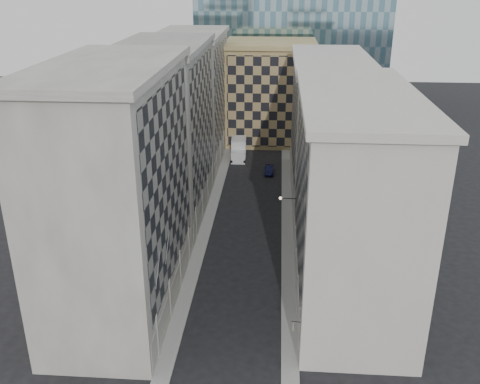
% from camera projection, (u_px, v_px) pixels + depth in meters
% --- Properties ---
extents(ground, '(260.00, 260.00, 0.00)m').
position_uv_depth(ground, '(225.00, 384.00, 43.05)').
color(ground, black).
rests_on(ground, ground).
extents(sidewalk_west, '(1.50, 100.00, 0.15)m').
position_uv_depth(sidewalk_west, '(208.00, 221.00, 71.00)').
color(sidewalk_west, gray).
rests_on(sidewalk_west, ground).
extents(sidewalk_east, '(1.50, 100.00, 0.15)m').
position_uv_depth(sidewalk_east, '(287.00, 223.00, 70.29)').
color(sidewalk_east, gray).
rests_on(sidewalk_east, ground).
extents(bldg_left_a, '(10.80, 22.80, 23.70)m').
position_uv_depth(bldg_left_a, '(118.00, 193.00, 49.38)').
color(bldg_left_a, gray).
rests_on(bldg_left_a, ground).
extents(bldg_left_b, '(10.80, 22.80, 22.70)m').
position_uv_depth(bldg_left_b, '(166.00, 132.00, 69.83)').
color(bldg_left_b, gray).
rests_on(bldg_left_b, ground).
extents(bldg_left_c, '(10.80, 22.80, 21.70)m').
position_uv_depth(bldg_left_c, '(193.00, 99.00, 90.29)').
color(bldg_left_c, gray).
rests_on(bldg_left_c, ground).
extents(bldg_right_a, '(10.80, 26.80, 20.70)m').
position_uv_depth(bldg_right_a, '(350.00, 198.00, 52.17)').
color(bldg_right_a, '#BAB3AA').
rests_on(bldg_right_a, ground).
extents(bldg_right_b, '(10.80, 28.80, 19.70)m').
position_uv_depth(bldg_right_b, '(328.00, 127.00, 77.22)').
color(bldg_right_b, '#BAB3AA').
rests_on(bldg_right_b, ground).
extents(tan_block, '(16.80, 14.80, 18.80)m').
position_uv_depth(tan_block, '(270.00, 92.00, 101.83)').
color(tan_block, tan).
rests_on(tan_block, ground).
extents(flagpoles_left, '(0.10, 6.33, 2.33)m').
position_uv_depth(flagpoles_left, '(163.00, 258.00, 45.90)').
color(flagpoles_left, gray).
rests_on(flagpoles_left, ground).
extents(bracket_lamp, '(1.98, 0.36, 0.36)m').
position_uv_depth(bracket_lamp, '(282.00, 198.00, 62.48)').
color(bracket_lamp, black).
rests_on(bracket_lamp, ground).
extents(box_truck, '(2.78, 6.31, 3.41)m').
position_uv_depth(box_truck, '(239.00, 150.00, 94.39)').
color(box_truck, silver).
rests_on(box_truck, ground).
extents(dark_car, '(1.43, 3.93, 1.29)m').
position_uv_depth(dark_car, '(269.00, 170.00, 87.46)').
color(dark_car, '#0E0F33').
rests_on(dark_car, ground).
extents(shop_sign, '(0.77, 0.67, 0.75)m').
position_uv_depth(shop_sign, '(294.00, 325.00, 43.97)').
color(shop_sign, black).
rests_on(shop_sign, ground).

